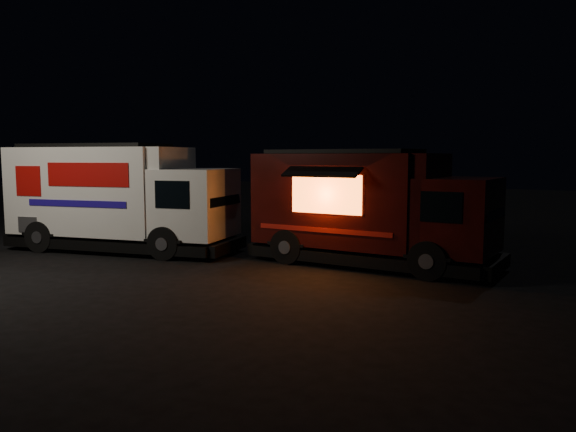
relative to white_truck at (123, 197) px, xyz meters
The scene contains 3 objects.
ground 3.98m from the white_truck, 30.19° to the right, with size 80.00×80.00×0.00m, color black.
white_truck is the anchor object (origin of this frame).
red_truck 7.07m from the white_truck, 14.43° to the left, with size 6.08×2.24×2.83m, color #3A0B0A, non-canonical shape.
Camera 1 is at (9.17, -9.01, 2.65)m, focal length 35.00 mm.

